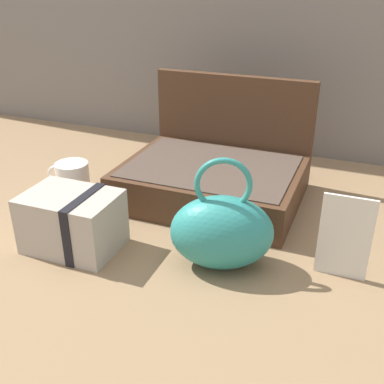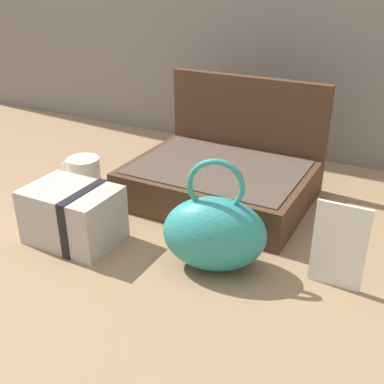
{
  "view_description": "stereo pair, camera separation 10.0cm",
  "coord_description": "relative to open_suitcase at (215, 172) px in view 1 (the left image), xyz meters",
  "views": [
    {
      "loc": [
        0.32,
        -0.86,
        0.54
      ],
      "look_at": [
        -0.02,
        -0.02,
        0.1
      ],
      "focal_mm": 43.63,
      "sensor_mm": 36.0,
      "label": 1
    },
    {
      "loc": [
        0.41,
        -0.82,
        0.54
      ],
      "look_at": [
        -0.02,
        -0.02,
        0.1
      ],
      "focal_mm": 43.63,
      "sensor_mm": 36.0,
      "label": 2
    }
  ],
  "objects": [
    {
      "name": "teal_pouch_handbag",
      "position": [
        0.12,
        -0.29,
        0.01
      ],
      "size": [
        0.23,
        0.18,
        0.23
      ],
      "color": "teal",
      "rests_on": "ground_plane"
    },
    {
      "name": "coffee_mug",
      "position": [
        -0.34,
        -0.14,
        -0.02
      ],
      "size": [
        0.12,
        0.08,
        0.09
      ],
      "color": "white",
      "rests_on": "ground_plane"
    },
    {
      "name": "open_suitcase",
      "position": [
        0.0,
        0.0,
        0.0
      ],
      "size": [
        0.44,
        0.35,
        0.28
      ],
      "color": "#4C301E",
      "rests_on": "ground_plane"
    },
    {
      "name": "info_card_left",
      "position": [
        0.34,
        -0.24,
        0.02
      ],
      "size": [
        0.1,
        0.01,
        0.17
      ],
      "primitive_type": "cube",
      "rotation": [
        0.0,
        0.0,
        0.01
      ],
      "color": "silver",
      "rests_on": "ground_plane"
    },
    {
      "name": "ground_plane",
      "position": [
        0.03,
        -0.18,
        -0.06
      ],
      "size": [
        6.0,
        6.0,
        0.0
      ],
      "primitive_type": "plane",
      "color": "#8C6D4C"
    },
    {
      "name": "cream_toiletry_bag",
      "position": [
        -0.19,
        -0.35,
        -0.0
      ],
      "size": [
        0.19,
        0.14,
        0.13
      ],
      "color": "#B2A899",
      "rests_on": "ground_plane"
    }
  ]
}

